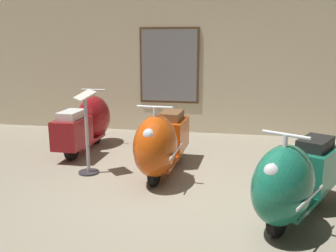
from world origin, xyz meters
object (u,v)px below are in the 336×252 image
at_px(scooter_1, 161,143).
at_px(info_stanchion, 87,140).
at_px(scooter_0, 88,123).
at_px(scooter_2, 293,180).

distance_m(scooter_1, info_stanchion, 1.01).
distance_m(scooter_0, info_stanchion, 1.24).
bearing_deg(scooter_1, info_stanchion, -82.97).
bearing_deg(info_stanchion, scooter_2, -21.28).
bearing_deg(scooter_0, scooter_2, -124.12).
height_order(scooter_2, info_stanchion, info_stanchion).
xyz_separation_m(scooter_1, info_stanchion, (-1.00, -0.06, 0.02)).
relative_size(scooter_0, scooter_1, 0.96).
height_order(scooter_1, scooter_2, scooter_1).
relative_size(scooter_0, info_stanchion, 1.42).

